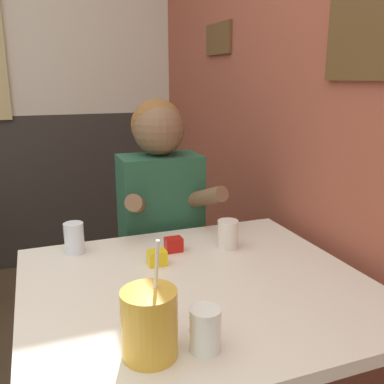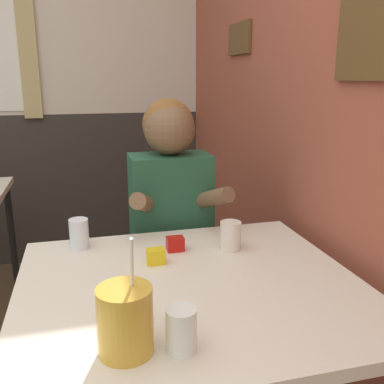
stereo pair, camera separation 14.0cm
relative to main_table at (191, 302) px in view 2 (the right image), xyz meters
name	(u,v)px [view 2 (the right image)]	position (x,y,z in m)	size (l,w,h in m)	color
brick_wall_right	(264,78)	(0.60, 0.90, 0.66)	(0.08, 4.37, 2.70)	#9E4C38
back_wall	(38,77)	(-0.55, 2.11, 0.66)	(5.23, 0.09, 2.70)	beige
main_table	(191,302)	(0.00, 0.00, 0.00)	(1.02, 0.92, 0.76)	beige
person_seated	(171,235)	(0.07, 0.61, -0.02)	(0.42, 0.41, 1.27)	#235138
cocktail_pitcher	(126,321)	(-0.22, -0.29, 0.14)	(0.12, 0.12, 0.27)	gold
glass_near_pitcher	(79,234)	(-0.32, 0.37, 0.12)	(0.07, 0.07, 0.11)	silver
glass_center	(181,330)	(-0.10, -0.31, 0.12)	(0.07, 0.07, 0.10)	silver
glass_far_side	(230,235)	(0.20, 0.22, 0.11)	(0.07, 0.07, 0.10)	silver
condiment_ketchup	(175,244)	(0.01, 0.26, 0.09)	(0.06, 0.04, 0.05)	#B7140F
condiment_mustard	(156,256)	(-0.08, 0.17, 0.09)	(0.06, 0.04, 0.05)	yellow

